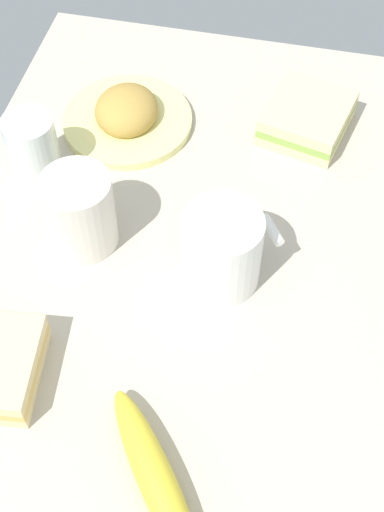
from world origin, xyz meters
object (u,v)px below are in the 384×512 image
coffee_mug_milky (80,211)px  glass_of_milk (34,152)px  banana (156,480)px  sandwich_side (307,118)px  plate_of_food (127,115)px  coffee_mug_black (222,249)px

coffee_mug_milky → glass_of_milk: size_ratio=1.10×
glass_of_milk → banana: glass_of_milk is taller
coffee_mug_milky → banana: size_ratio=0.56×
sandwich_side → plate_of_food: bearing=99.6°
sandwich_side → banana: sandwich_side is taller
plate_of_food → glass_of_milk: glass_of_milk is taller
plate_of_food → banana: plate_of_food is taller
coffee_mug_black → glass_of_milk: coffee_mug_black is taller
coffee_mug_black → sandwich_side: coffee_mug_black is taller
sandwich_side → coffee_mug_black: bearing=165.5°
plate_of_food → glass_of_milk: 14.88cm
plate_of_food → coffee_mug_black: bearing=-141.9°
coffee_mug_milky → sandwich_side: size_ratio=0.75×
coffee_mug_black → glass_of_milk: 28.66cm
sandwich_side → glass_of_milk: glass_of_milk is taller
plate_of_food → glass_of_milk: (-11.64, 8.94, 2.42)cm
glass_of_milk → banana: 44.79cm
sandwich_side → glass_of_milk: 37.00cm
sandwich_side → glass_of_milk: (-15.77, 33.42, 1.86)cm
plate_of_food → glass_of_milk: size_ratio=1.91×
coffee_mug_black → sandwich_side: size_ratio=0.83×
coffee_mug_milky → banana: (-27.89, -16.16, -3.51)cm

